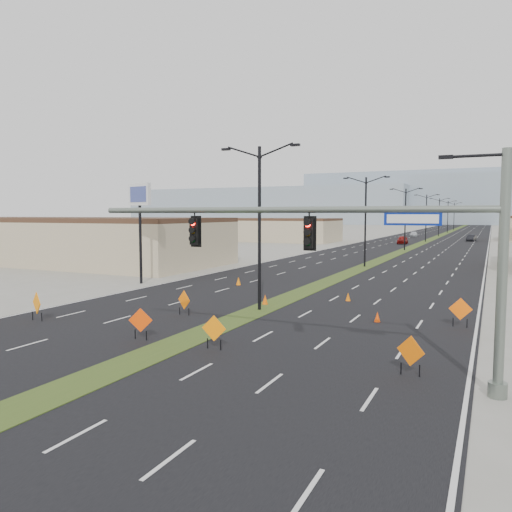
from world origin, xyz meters
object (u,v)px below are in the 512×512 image
at_px(construction_sign_1, 141,321).
at_px(cone_3, 238,281).
at_px(streetlight_0, 259,223).
at_px(streetlight_3, 426,216).
at_px(streetlight_2, 405,217).
at_px(streetlight_4, 439,216).
at_px(car_mid, 471,238).
at_px(construction_sign_0, 37,304).
at_px(construction_sign_3, 214,330).
at_px(streetlight_1, 365,219).
at_px(cone_2, 377,317).
at_px(car_left, 403,240).
at_px(construction_sign_4, 411,352).
at_px(signal_mast, 358,246).
at_px(car_far, 414,234).
at_px(streetlight_5, 448,216).
at_px(cone_0, 265,300).
at_px(pole_sign_west, 140,203).
at_px(construction_sign_2, 184,301).
at_px(construction_sign_5, 460,310).
at_px(streetlight_6, 454,215).
at_px(cone_1, 348,297).

xyz_separation_m(construction_sign_1, cone_3, (-4.16, 18.08, -0.54)).
distance_m(streetlight_0, streetlight_3, 84.00).
relative_size(streetlight_2, streetlight_4, 1.00).
relative_size(streetlight_2, car_mid, 2.33).
xyz_separation_m(construction_sign_0, construction_sign_3, (11.85, -0.87, -0.06)).
relative_size(streetlight_1, cone_2, 17.37).
bearing_deg(car_left, construction_sign_1, -93.17).
bearing_deg(streetlight_1, construction_sign_4, -74.42).
relative_size(signal_mast, car_far, 3.64).
bearing_deg(construction_sign_1, streetlight_5, 66.70).
bearing_deg(cone_0, streetlight_1, 89.08).
height_order(streetlight_5, construction_sign_0, streetlight_5).
xyz_separation_m(car_far, construction_sign_0, (-4.27, -115.01, 0.30)).
height_order(streetlight_5, cone_3, streetlight_5).
relative_size(streetlight_4, pole_sign_west, 1.18).
xyz_separation_m(construction_sign_2, construction_sign_5, (14.82, 3.61, 0.06)).
relative_size(car_far, cone_3, 6.51).
height_order(signal_mast, streetlight_1, streetlight_1).
relative_size(construction_sign_4, cone_0, 2.19).
relative_size(signal_mast, streetlight_5, 1.63).
relative_size(streetlight_0, construction_sign_5, 6.42).
xyz_separation_m(streetlight_0, construction_sign_2, (-3.32, -3.32, -4.56)).
bearing_deg(streetlight_3, construction_sign_5, -82.18).
bearing_deg(streetlight_3, construction_sign_0, -96.10).
xyz_separation_m(car_left, construction_sign_1, (1.16, -82.84, 0.09)).
xyz_separation_m(construction_sign_0, construction_sign_5, (21.35, 8.42, -0.04)).
bearing_deg(cone_2, streetlight_4, 93.72).
bearing_deg(signal_mast, car_left, 97.95).
distance_m(construction_sign_4, cone_3, 24.47).
relative_size(streetlight_1, streetlight_6, 1.00).
distance_m(cone_1, cone_3, 10.87).
distance_m(streetlight_2, car_left, 18.69).
bearing_deg(construction_sign_3, streetlight_0, 97.39).
relative_size(car_left, pole_sign_west, 0.55).
xyz_separation_m(streetlight_4, cone_1, (4.11, -106.47, -5.12)).
relative_size(signal_mast, construction_sign_5, 10.44).
distance_m(streetlight_5, streetlight_6, 28.00).
bearing_deg(streetlight_1, pole_sign_west, -123.37).
height_order(signal_mast, construction_sign_0, signal_mast).
distance_m(streetlight_1, cone_1, 23.41).
height_order(construction_sign_5, cone_1, construction_sign_5).
xyz_separation_m(streetlight_0, streetlight_1, (0.00, 28.00, 0.00)).
xyz_separation_m(streetlight_0, car_left, (-3.16, 73.84, -4.62)).
xyz_separation_m(construction_sign_0, cone_0, (9.43, 9.91, -0.61)).
distance_m(construction_sign_1, cone_0, 10.91).
relative_size(car_far, pole_sign_west, 0.53).
bearing_deg(car_left, pole_sign_west, -103.27).
xyz_separation_m(construction_sign_3, construction_sign_4, (8.32, 0.00, -0.01)).
relative_size(car_mid, construction_sign_4, 2.85).
height_order(cone_0, cone_2, cone_0).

